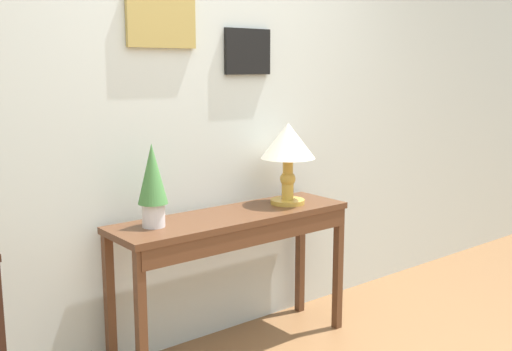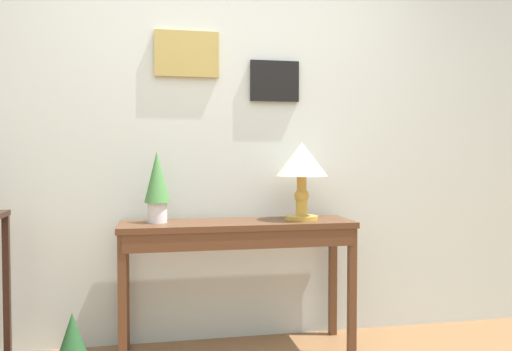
{
  "view_description": "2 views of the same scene",
  "coord_description": "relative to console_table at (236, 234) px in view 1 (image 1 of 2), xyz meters",
  "views": [
    {
      "loc": [
        -1.81,
        -1.25,
        1.57
      ],
      "look_at": [
        0.22,
        1.28,
        0.99
      ],
      "focal_mm": 42.34,
      "sensor_mm": 36.0,
      "label": 1
    },
    {
      "loc": [
        -0.4,
        -1.7,
        1.17
      ],
      "look_at": [
        0.2,
        1.33,
        1.06
      ],
      "focal_mm": 36.08,
      "sensor_mm": 36.0,
      "label": 2
    }
  ],
  "objects": [
    {
      "name": "potted_plant_on_console",
      "position": [
        -0.47,
        0.05,
        0.34
      ],
      "size": [
        0.15,
        0.15,
        0.42
      ],
      "color": "silver",
      "rests_on": "console_table"
    },
    {
      "name": "table_lamp",
      "position": [
        0.4,
        0.02,
        0.44
      ],
      "size": [
        0.32,
        0.32,
        0.47
      ],
      "color": "gold",
      "rests_on": "console_table"
    },
    {
      "name": "back_wall_with_art",
      "position": [
        -0.08,
        0.31,
        0.72
      ],
      "size": [
        9.0,
        0.13,
        2.8
      ],
      "color": "silver",
      "rests_on": "ground"
    },
    {
      "name": "console_table",
      "position": [
        0.0,
        0.0,
        0.0
      ],
      "size": [
        1.38,
        0.4,
        0.79
      ],
      "color": "#56331E",
      "rests_on": "ground"
    }
  ]
}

